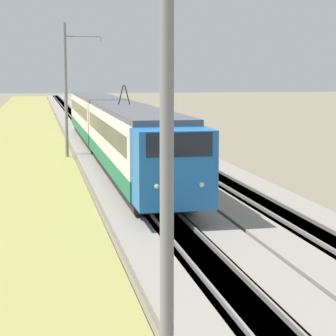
# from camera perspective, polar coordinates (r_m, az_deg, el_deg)

# --- Properties ---
(ballast_main) EXTENTS (240.00, 4.40, 0.30)m
(ballast_main) POSITION_cam_1_polar(r_m,az_deg,el_deg) (52.84, -6.10, 2.06)
(ballast_main) COLOR gray
(ballast_main) RESTS_ON ground
(ballast_adjacent) EXTENTS (240.00, 4.40, 0.30)m
(ballast_adjacent) POSITION_cam_1_polar(r_m,az_deg,el_deg) (53.44, -1.21, 2.17)
(ballast_adjacent) COLOR gray
(ballast_adjacent) RESTS_ON ground
(track_main) EXTENTS (240.00, 1.57, 0.45)m
(track_main) POSITION_cam_1_polar(r_m,az_deg,el_deg) (52.84, -6.10, 2.07)
(track_main) COLOR #4C4238
(track_main) RESTS_ON ground
(track_adjacent) EXTENTS (240.00, 1.57, 0.45)m
(track_adjacent) POSITION_cam_1_polar(r_m,az_deg,el_deg) (53.44, -1.21, 2.18)
(track_adjacent) COLOR #4C4238
(track_adjacent) RESTS_ON ground
(grass_verge) EXTENTS (240.00, 8.36, 0.12)m
(grass_verge) POSITION_cam_1_polar(r_m,az_deg,el_deg) (52.67, -13.24, 1.77)
(grass_verge) COLOR #99934C
(grass_verge) RESTS_ON ground
(passenger_train) EXTENTS (42.89, 2.93, 5.14)m
(passenger_train) POSITION_cam_1_polar(r_m,az_deg,el_deg) (43.73, -5.06, 3.79)
(passenger_train) COLOR blue
(passenger_train) RESTS_ON ground
(catenary_mast_near) EXTENTS (0.22, 2.56, 9.01)m
(catenary_mast_near) POSITION_cam_1_polar(r_m,az_deg,el_deg) (10.06, 0.21, 2.01)
(catenary_mast_near) COLOR slate
(catenary_mast_near) RESTS_ON ground
(catenary_mast_mid) EXTENTS (0.22, 2.56, 9.14)m
(catenary_mast_mid) POSITION_cam_1_polar(r_m,az_deg,el_deg) (45.04, -8.82, 6.78)
(catenary_mast_mid) COLOR slate
(catenary_mast_mid) RESTS_ON ground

